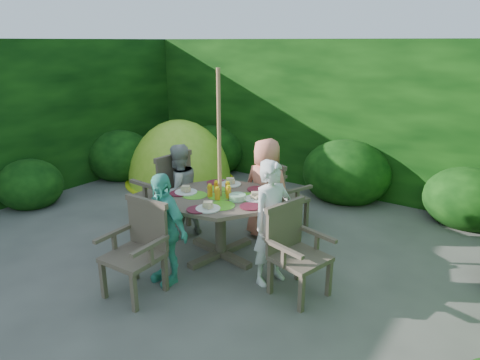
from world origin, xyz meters
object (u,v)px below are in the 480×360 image
Objects in this scene: garden_chair_right at (295,249)px; garden_chair_front at (138,247)px; patio_table at (221,206)px; child_left at (179,191)px; parasol_pole at (220,168)px; child_right at (272,223)px; child_front at (163,229)px; dome_tent at (180,181)px; garden_chair_back at (280,194)px; garden_chair_left at (166,190)px; child_back at (266,189)px.

garden_chair_right is 0.97× the size of garden_chair_front.
patio_table is at bearing 76.30° from garden_chair_front.
child_left is at bearing 94.01° from garden_chair_right.
parasol_pole reaches higher than child_right.
garden_chair_front is 0.76× the size of child_front.
garden_chair_front is 0.75× the size of child_left.
dome_tent is (-3.44, 2.01, -0.48)m from garden_chair_right.
child_right reaches higher than garden_chair_back.
patio_table is 0.80m from child_front.
parasol_pole is at bearing 97.02° from child_right.
garden_chair_front is (-0.21, -1.08, -0.15)m from patio_table.
garden_chair_left is at bearing 140.68° from child_front.
garden_chair_right is (1.08, -0.19, -0.16)m from patio_table.
garden_chair_right is 0.67× the size of child_right.
child_left reaches higher than garden_chair_left.
parasol_pole is 1.26m from garden_chair_front.
garden_chair_back is (0.17, 1.08, -0.14)m from patio_table.
child_back reaches higher than garden_chair_back.
garden_chair_front is at bearing -56.48° from dome_tent.
garden_chair_right is 0.40× the size of dome_tent.
child_right reaches higher than dome_tent.
patio_table is 1.11m from garden_chair_front.
garden_chair_right is at bearing -81.96° from child_right.
garden_chair_back is 0.41× the size of dome_tent.
patio_table is 0.69× the size of parasol_pole.
patio_table is 1.25× the size of child_front.
parasol_pole is 1.25m from garden_chair_back.
garden_chair_left is 0.86× the size of child_front.
patio_table is at bearing 76.61° from child_back.
child_front is 3.48m from dome_tent.
garden_chair_back is at bearing 87.80° from child_front.
patio_table is at bearing 96.15° from child_left.
dome_tent reaches higher than patio_table.
garden_chair_back is at bearing -100.93° from child_back.
garden_chair_left is (-1.07, 0.20, -0.08)m from patio_table.
patio_table is 0.67× the size of dome_tent.
parasol_pole is at bearing 76.29° from child_back.
child_back reaches higher than child_left.
child_back is at bearing 52.02° from child_right.
patio_table is 0.80m from child_back.
dome_tent is at bearing 75.06° from child_right.
patio_table is at bearing 101.02° from garden_chair_back.
parasol_pole is at bearing 100.79° from garden_chair_back.
child_back is at bearing 119.46° from garden_chair_left.
child_back reaches higher than patio_table.
child_right is (0.79, -0.14, -0.43)m from parasol_pole.
parasol_pole reaches higher than garden_chair_right.
garden_chair_right is at bearing 33.57° from child_front.
child_front reaches higher than patio_table.
garden_chair_right is 0.36m from child_right.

